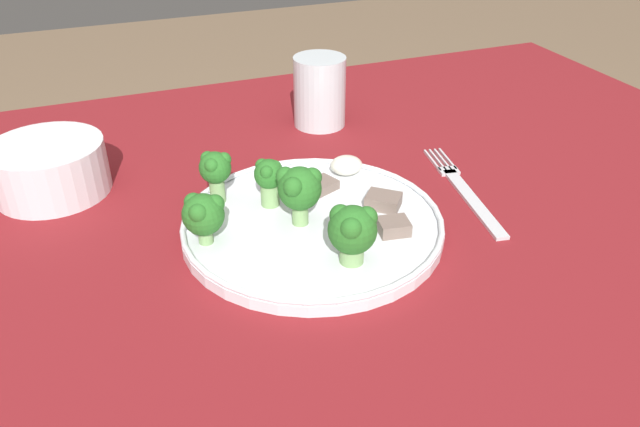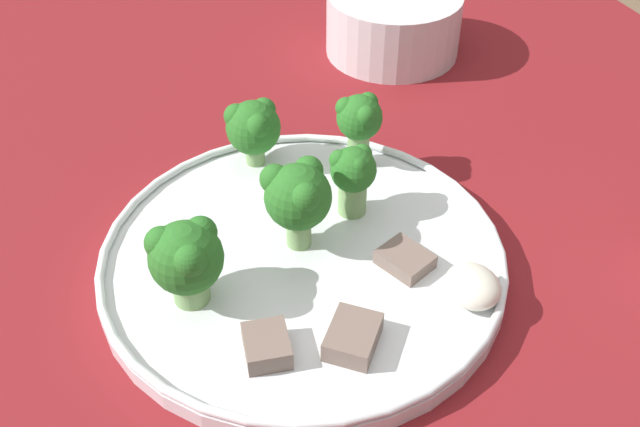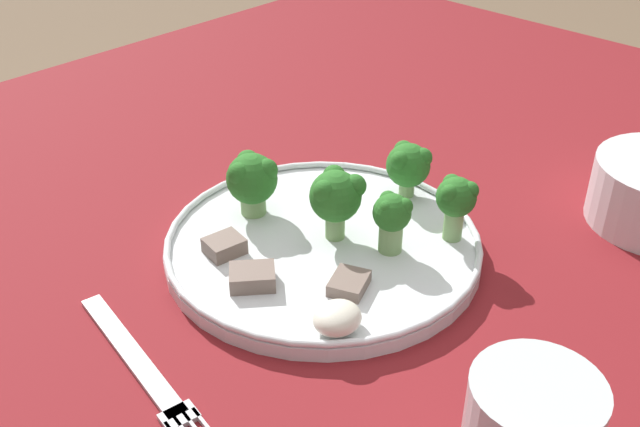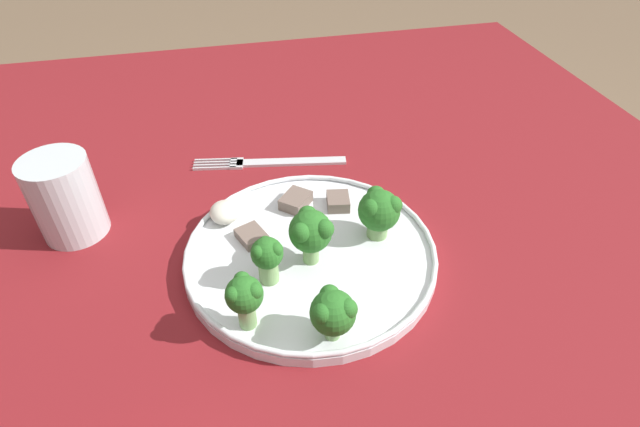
% 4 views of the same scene
% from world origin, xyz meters
% --- Properties ---
extents(table, '(1.33, 1.04, 0.78)m').
position_xyz_m(table, '(0.00, 0.00, 0.68)').
color(table, maroon).
rests_on(table, ground_plane).
extents(dinner_plate, '(0.27, 0.27, 0.02)m').
position_xyz_m(dinner_plate, '(0.02, 0.05, 0.79)').
color(dinner_plate, white).
rests_on(dinner_plate, table).
extents(fork, '(0.05, 0.21, 0.00)m').
position_xyz_m(fork, '(0.22, 0.06, 0.78)').
color(fork, silver).
rests_on(fork, table).
extents(broccoli_floret_near_rim_left, '(0.04, 0.03, 0.06)m').
position_xyz_m(broccoli_floret_near_rim_left, '(-0.06, 0.13, 0.83)').
color(broccoli_floret_near_rim_left, '#7FA866').
rests_on(broccoli_floret_near_rim_left, dinner_plate).
extents(broccoli_floret_center_left, '(0.05, 0.05, 0.06)m').
position_xyz_m(broccoli_floret_center_left, '(0.03, -0.03, 0.82)').
color(broccoli_floret_center_left, '#7FA866').
rests_on(broccoli_floret_center_left, dinner_plate).
extents(broccoli_floret_back_left, '(0.03, 0.03, 0.05)m').
position_xyz_m(broccoli_floret_back_left, '(-0.01, 0.10, 0.82)').
color(broccoli_floret_back_left, '#7FA866').
rests_on(broccoli_floret_back_left, dinner_plate).
extents(broccoli_floret_front_left, '(0.05, 0.04, 0.06)m').
position_xyz_m(broccoli_floret_front_left, '(0.01, 0.05, 0.83)').
color(broccoli_floret_front_left, '#7FA866').
rests_on(broccoli_floret_front_left, dinner_plate).
extents(broccoli_floret_center_back, '(0.04, 0.04, 0.05)m').
position_xyz_m(broccoli_floret_center_back, '(-0.09, 0.05, 0.82)').
color(broccoli_floret_center_back, '#7FA866').
rests_on(broccoli_floret_center_back, dinner_plate).
extents(meat_slice_front_slice, '(0.04, 0.04, 0.01)m').
position_xyz_m(meat_slice_front_slice, '(0.06, 0.11, 0.79)').
color(meat_slice_front_slice, '#756056').
rests_on(meat_slice_front_slice, dinner_plate).
extents(meat_slice_middle_slice, '(0.03, 0.03, 0.01)m').
position_xyz_m(meat_slice_middle_slice, '(0.09, -0.00, 0.80)').
color(meat_slice_middle_slice, '#756056').
rests_on(meat_slice_middle_slice, dinner_plate).
extents(meat_slice_rear_slice, '(0.05, 0.04, 0.01)m').
position_xyz_m(meat_slice_rear_slice, '(0.11, 0.05, 0.80)').
color(meat_slice_rear_slice, '#756056').
rests_on(meat_slice_rear_slice, dinner_plate).
extents(sauce_dollop, '(0.04, 0.03, 0.02)m').
position_xyz_m(sauce_dollop, '(0.10, 0.13, 0.80)').
color(sauce_dollop, silver).
rests_on(sauce_dollop, dinner_plate).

